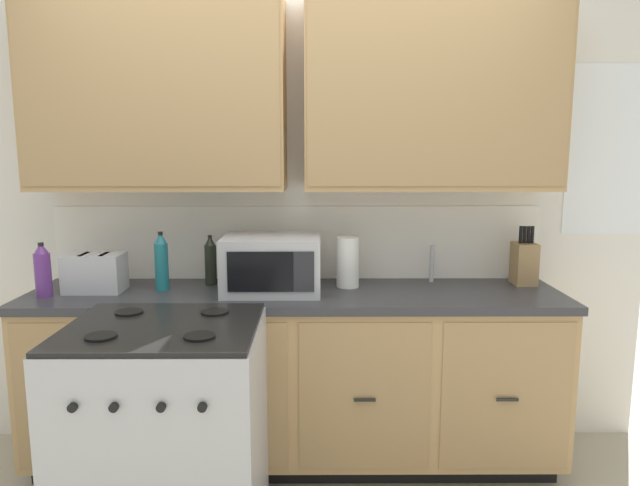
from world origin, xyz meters
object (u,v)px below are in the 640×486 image
object	(u,v)px
bottle_teal	(162,262)
bottle_violet	(43,270)
knife_block	(524,263)
bottle_dark	(211,261)
toaster	(95,273)
paper_towel_roll	(348,262)
microwave	(272,264)
stove_range	(167,436)

from	to	relation	value
bottle_teal	bottle_violet	distance (m)	0.55
knife_block	bottle_dark	size ratio (longest dim) A/B	1.18
toaster	paper_towel_roll	size ratio (longest dim) A/B	1.08
toaster	bottle_teal	bearing A→B (deg)	5.57
bottle_teal	bottle_dark	size ratio (longest dim) A/B	1.13
bottle_violet	microwave	bearing A→B (deg)	4.58
knife_block	bottle_teal	bearing A→B (deg)	-176.45
bottle_violet	stove_range	bearing A→B (deg)	-36.98
stove_range	bottle_violet	world-z (taller)	bottle_violet
bottle_teal	stove_range	bearing A→B (deg)	-75.42
bottle_teal	bottle_dark	xyz separation A→B (m)	(0.23, 0.11, -0.02)
bottle_teal	knife_block	bearing A→B (deg)	3.55
toaster	knife_block	xyz separation A→B (m)	(2.20, 0.15, 0.02)
stove_range	bottle_teal	world-z (taller)	bottle_teal
stove_range	bottle_teal	distance (m)	0.91
toaster	bottle_violet	world-z (taller)	bottle_violet
bottle_dark	knife_block	bearing A→B (deg)	0.07
paper_towel_roll	knife_block	bearing A→B (deg)	3.41
bottle_dark	microwave	bearing A→B (deg)	-25.38
knife_block	bottle_dark	bearing A→B (deg)	-179.93
microwave	toaster	bearing A→B (deg)	179.19
paper_towel_roll	bottle_teal	distance (m)	0.94
paper_towel_roll	bottle_violet	size ratio (longest dim) A/B	0.99
stove_range	knife_block	distance (m)	1.95
paper_towel_roll	bottle_dark	bearing A→B (deg)	175.73
paper_towel_roll	stove_range	bearing A→B (deg)	-136.60
paper_towel_roll	bottle_teal	xyz separation A→B (m)	(-0.94, -0.06, 0.01)
toaster	bottle_violet	xyz separation A→B (m)	(-0.21, -0.10, 0.03)
knife_block	bottle_teal	distance (m)	1.88
toaster	bottle_teal	distance (m)	0.33
knife_block	bottle_dark	xyz separation A→B (m)	(-1.65, -0.00, 0.01)
toaster	bottle_violet	size ratio (longest dim) A/B	1.06
toaster	knife_block	bearing A→B (deg)	3.85
bottle_teal	bottle_dark	bearing A→B (deg)	26.83
stove_range	toaster	world-z (taller)	toaster
stove_range	paper_towel_roll	size ratio (longest dim) A/B	3.65
microwave	bottle_violet	xyz separation A→B (m)	(-1.10, -0.09, -0.01)
bottle_violet	toaster	bearing A→B (deg)	25.46
stove_range	paper_towel_roll	xyz separation A→B (m)	(0.77, 0.73, 0.58)
toaster	microwave	bearing A→B (deg)	-0.81
microwave	bottle_violet	world-z (taller)	microwave
bottle_violet	bottle_dark	world-z (taller)	same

